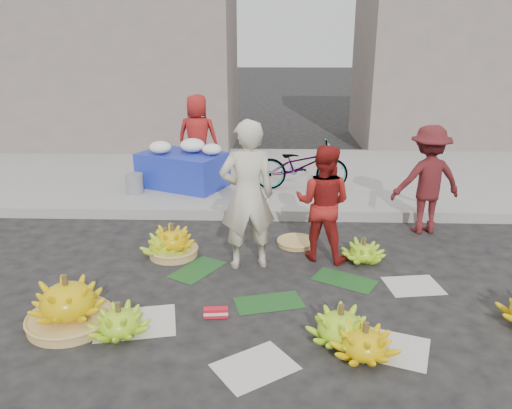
{
  "coord_description": "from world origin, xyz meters",
  "views": [
    {
      "loc": [
        -0.08,
        -4.5,
        2.46
      ],
      "look_at": [
        -0.26,
        0.73,
        0.7
      ],
      "focal_mm": 35.0,
      "sensor_mm": 36.0,
      "label": 1
    }
  ],
  "objects_px": {
    "vendor_cream": "(247,196)",
    "flower_table": "(183,167)",
    "banana_bunch_0": "(68,304)",
    "bicycle": "(301,165)"
  },
  "relations": [
    {
      "from": "vendor_cream",
      "to": "flower_table",
      "type": "bearing_deg",
      "value": -79.39
    },
    {
      "from": "banana_bunch_0",
      "to": "bicycle",
      "type": "relative_size",
      "value": 0.54
    },
    {
      "from": "flower_table",
      "to": "vendor_cream",
      "type": "bearing_deg",
      "value": -41.97
    },
    {
      "from": "vendor_cream",
      "to": "flower_table",
      "type": "height_order",
      "value": "vendor_cream"
    },
    {
      "from": "vendor_cream",
      "to": "bicycle",
      "type": "distance_m",
      "value": 2.75
    },
    {
      "from": "banana_bunch_0",
      "to": "flower_table",
      "type": "relative_size",
      "value": 0.52
    },
    {
      "from": "flower_table",
      "to": "banana_bunch_0",
      "type": "bearing_deg",
      "value": -70.37
    },
    {
      "from": "bicycle",
      "to": "banana_bunch_0",
      "type": "bearing_deg",
      "value": 149.18
    },
    {
      "from": "flower_table",
      "to": "bicycle",
      "type": "distance_m",
      "value": 1.92
    },
    {
      "from": "vendor_cream",
      "to": "bicycle",
      "type": "xyz_separation_m",
      "value": [
        0.73,
        2.64,
        -0.32
      ]
    }
  ]
}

